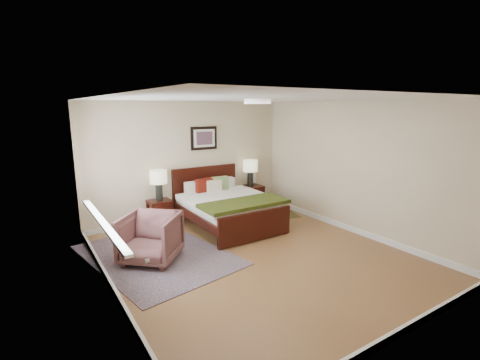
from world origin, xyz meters
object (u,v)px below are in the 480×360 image
Objects in this scene: lamp_left at (158,180)px; nightstand_right at (251,195)px; lamp_right at (250,168)px; rug_persian at (157,255)px; bed at (227,202)px; nightstand_left at (160,206)px; armchair at (150,238)px.

nightstand_right is at bearing -0.33° from lamp_left.
rug_persian is (-2.79, -1.37, -0.98)m from lamp_right.
bed is 3.29× the size of lamp_left.
nightstand_left is at bearing -179.82° from nightstand_right.
rug_persian is (-1.70, -0.61, -0.49)m from bed.
nightstand_right is 3.12m from rug_persian.
rug_persian is at bearing -153.89° from lamp_right.
lamp_left is at bearing 146.23° from bed.
lamp_right is (2.22, 0.02, 0.57)m from nightstand_left.
armchair is at bearing -141.53° from rug_persian.
rug_persian is at bearing -112.79° from nightstand_left.
lamp_left is 1.00× the size of lamp_right.
armchair is (-0.71, -1.53, -0.58)m from lamp_left.
nightstand_right is 3.30m from armchair.
nightstand_right is at bearing 34.38° from bed.
nightstand_left is 0.55m from lamp_left.
lamp_right is 3.26m from rug_persian.
lamp_right is 0.73× the size of armchair.
lamp_left is 0.23× the size of rug_persian.
rug_persian is (-0.57, -1.37, -0.96)m from lamp_left.
lamp_right reaches higher than armchair.
lamp_right is at bearing 70.42° from armchair.
lamp_right reaches higher than rug_persian.
nightstand_right is at bearing 70.23° from armchair.
lamp_left is (-2.22, 0.01, 0.62)m from nightstand_right.
lamp_left reaches higher than nightstand_right.
bed is 3.57× the size of nightstand_right.
armchair is (-0.71, -1.51, -0.04)m from nightstand_left.
armchair reaches higher than nightstand_right.
armchair is 0.32× the size of rug_persian.
lamp_right reaches higher than lamp_left.
lamp_right is 0.23× the size of rug_persian.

